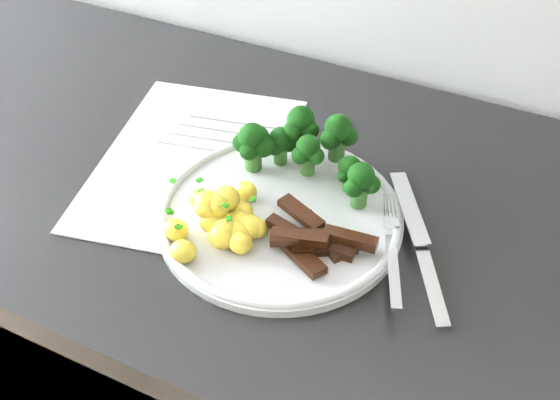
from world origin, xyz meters
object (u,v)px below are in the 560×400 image
Objects in this scene: recipe_paper at (194,160)px; knife at (424,261)px; broccoli at (307,146)px; potatoes at (222,219)px; beef_strips at (315,239)px; counter at (303,396)px; fork at (393,253)px; plate at (280,214)px.

recipe_paper is 1.76× the size of knife.
broccoli is 1.36× the size of potatoes.
beef_strips is at bearing -164.49° from knife.
recipe_paper is 0.31m from knife.
beef_strips is 0.60× the size of knife.
recipe_paper is 0.21m from beef_strips.
fork is at bearing -25.18° from counter.
fork is (0.14, -0.01, 0.01)m from plate.
broccoli reaches higher than beef_strips.
counter is 8.25× the size of plate.
knife is at bearing 19.51° from fork.
counter is 0.46m from recipe_paper.
broccoli reaches higher than counter.
plate is 0.06m from beef_strips.
beef_strips reaches higher than recipe_paper.
potatoes is 0.85× the size of fork.
potatoes is at bearing -125.30° from counter.
broccoli is at bearing 12.60° from recipe_paper.
plate is 0.09m from broccoli.
recipe_paper is at bearing -167.40° from broccoli.
broccoli is 0.13m from beef_strips.
beef_strips is 0.76× the size of fork.
beef_strips reaches higher than plate.
plate is 0.07m from potatoes.
fork reaches higher than recipe_paper.
potatoes is 0.19m from fork.
plate is at bearing -88.01° from broccoli.
counter is 12.42× the size of broccoli.
counter is at bearing -55.48° from broccoli.
fork is at bearing -32.69° from broccoli.
potatoes reaches higher than counter.
fork is (0.14, -0.09, -0.03)m from broccoli.
broccoli reaches higher than plate.
knife reaches higher than counter.
counter is 0.48m from broccoli.
broccoli is at bearing 124.52° from counter.
potatoes reaches higher than recipe_paper.
plate is 1.51× the size of broccoli.
broccoli reaches higher than fork.
beef_strips is at bearing -28.76° from plate.
plate is 0.14m from fork.
potatoes reaches higher than knife.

